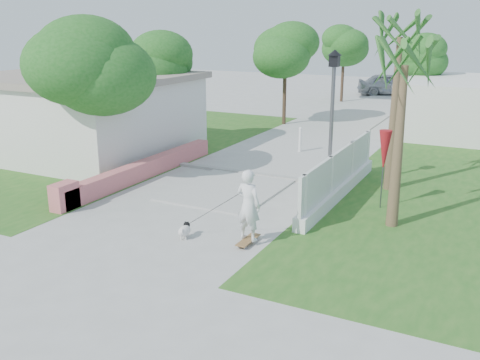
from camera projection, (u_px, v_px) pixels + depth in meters
The scene contains 22 objects.
ground at pixel (155, 231), 13.88m from camera, with size 90.00×90.00×0.00m, color #B7B7B2.
path_strip at pixel (358, 117), 30.98m from camera, with size 3.20×36.00×0.06m, color #B7B7B2.
curb at pixel (254, 174), 19.00m from camera, with size 6.50×0.25×0.10m, color #999993.
grass_left at pixel (132, 145), 23.77m from camera, with size 8.00×20.00×0.01m, color #265E1D.
grass_right at pixel (471, 187), 17.67m from camera, with size 8.00×20.00×0.01m, color #265E1D.
pink_wall at pixel (137, 172), 18.27m from camera, with size 0.45×8.20×0.80m.
house_left at pixel (80, 113), 22.04m from camera, with size 8.40×7.40×3.23m.
lattice_fence at pixel (340, 180), 16.53m from camera, with size 0.35×7.00×1.50m.
building_right at pixel (469, 106), 26.30m from camera, with size 6.00×8.00×2.60m, color silver.
street_lamp at pixel (332, 116), 16.64m from camera, with size 0.44×0.44×4.44m.
bollard at pixel (300, 139), 22.18m from camera, with size 0.14×0.14×1.09m.
patio_umbrella at pixel (384, 152), 15.17m from camera, with size 0.36×0.36×2.30m.
tree_left_near at pixel (90, 67), 17.31m from camera, with size 3.60×3.60×5.28m.
tree_left_mid at pixel (163, 66), 22.54m from camera, with size 3.20×3.20×4.85m.
tree_path_left at pixel (286, 51), 27.78m from camera, with size 3.40×3.40×5.23m.
tree_path_right at pixel (421, 57), 28.60m from camera, with size 3.00×3.00×4.79m.
tree_path_far at pixel (344, 45), 36.25m from camera, with size 3.20×3.20×5.17m.
palm_far at pixel (399, 48), 16.18m from camera, with size 1.80×1.80×5.30m.
palm_near at pixel (404, 75), 13.16m from camera, with size 1.80×1.80×4.70m.
skateboarder at pixel (234, 207), 12.96m from camera, with size 1.91×0.94×1.88m.
dog at pixel (185, 230), 13.37m from camera, with size 0.35×0.55×0.39m.
parked_car at pixel (390, 84), 40.39m from camera, with size 1.94×4.83×1.65m, color #989A9F.
Camera 1 is at (7.85, -10.54, 5.15)m, focal length 40.00 mm.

